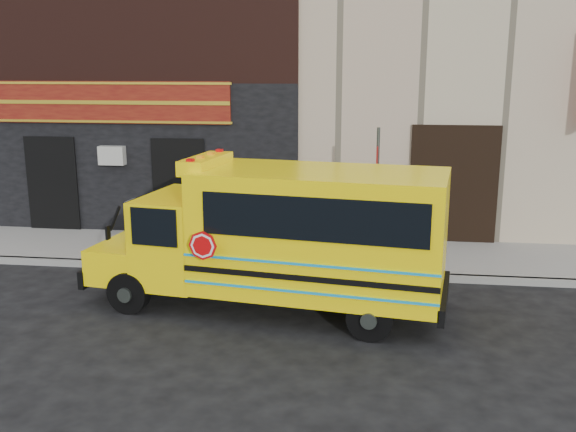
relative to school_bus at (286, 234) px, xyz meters
The scene contains 8 objects.
ground 1.63m from the school_bus, 124.73° to the right, with size 120.00×120.00×0.00m, color black.
curb 2.57m from the school_bus, 99.27° to the left, with size 40.00×0.20×0.15m, color gray.
sidewalk 3.89m from the school_bus, 95.45° to the left, with size 40.00×3.00×0.15m, color gray.
building 10.98m from the school_bus, 92.23° to the left, with size 20.00×10.70×12.00m.
school_bus is the anchor object (origin of this frame).
sign_pole 3.21m from the school_bus, 57.94° to the left, with size 0.07×0.29×3.28m.
bicycle 2.64m from the school_bus, 168.27° to the left, with size 0.56×2.00×1.20m, color black.
cyclist 2.50m from the school_bus, 165.82° to the left, with size 0.70×0.46×1.92m, color black.
Camera 1 is at (1.90, -11.05, 4.59)m, focal length 40.00 mm.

